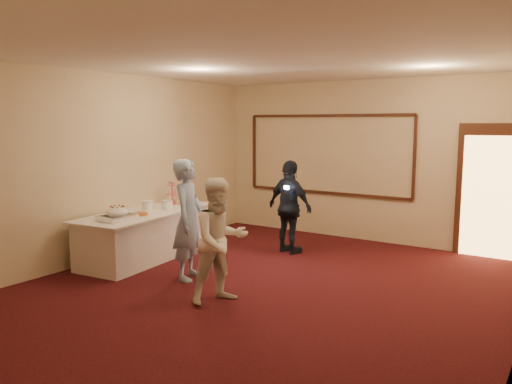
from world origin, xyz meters
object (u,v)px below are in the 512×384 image
pavlova_tray (118,214)px  plate_stack_b (167,205)px  guest (290,207)px  man (188,220)px  plate_stack_a (148,205)px  tart (140,214)px  buffet_table (148,234)px  woman (220,241)px  cupcake_stand (172,195)px

pavlova_tray → plate_stack_b: pavlova_tray is taller
guest → man: bearing=90.9°
pavlova_tray → plate_stack_a: bearing=107.3°
tart → buffet_table: bearing=121.4°
buffet_table → guest: size_ratio=1.69×
plate_stack_b → woman: woman is taller
pavlova_tray → man: man is taller
pavlova_tray → man: (1.14, 0.28, -0.01)m
tart → man: bearing=-6.8°
plate_stack_b → man: 1.46m
buffet_table → woman: woman is taller
cupcake_stand → plate_stack_b: bearing=-56.0°
cupcake_stand → guest: bearing=20.4°
plate_stack_b → guest: bearing=35.7°
plate_stack_b → woman: 2.52m
pavlova_tray → man: size_ratio=0.34×
cupcake_stand → guest: (1.99, 0.74, -0.14)m
tart → man: (1.10, -0.13, 0.06)m
man → guest: bearing=-34.0°
cupcake_stand → woman: (2.46, -1.79, -0.16)m
buffet_table → woman: size_ratio=1.74×
plate_stack_a → guest: 2.38m
plate_stack_b → man: (1.20, -0.83, 0.01)m
tart → man: man is taller
plate_stack_b → pavlova_tray: bearing=-87.2°
buffet_table → woman: bearing=-23.5°
cupcake_stand → tart: cupcake_stand is taller
cupcake_stand → buffet_table: bearing=-76.6°
cupcake_stand → woman: bearing=-36.1°
buffet_table → plate_stack_a: (-0.10, 0.10, 0.46)m
woman → plate_stack_b: bearing=81.7°
plate_stack_b → buffet_table: bearing=-109.6°
man → plate_stack_a: bearing=46.6°
tart → woman: woman is taller
pavlova_tray → woman: size_ratio=0.37×
cupcake_stand → tart: 1.24m
tart → man: size_ratio=0.15×
pavlova_tray → man: bearing=13.9°
man → guest: 2.09m
buffet_table → pavlova_tray: bearing=-77.2°
plate_stack_a → woman: (2.36, -1.09, -0.07)m
buffet_table → cupcake_stand: 0.99m
plate_stack_a → man: (1.41, -0.59, 0.01)m
cupcake_stand → tart: (0.41, -1.16, -0.14)m
buffet_table → tart: 0.59m
tart → woman: (2.05, -0.63, -0.02)m
buffet_table → man: bearing=-20.4°
tart → woman: bearing=-17.0°
buffet_table → pavlova_tray: 0.92m
man → woman: bearing=-138.4°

